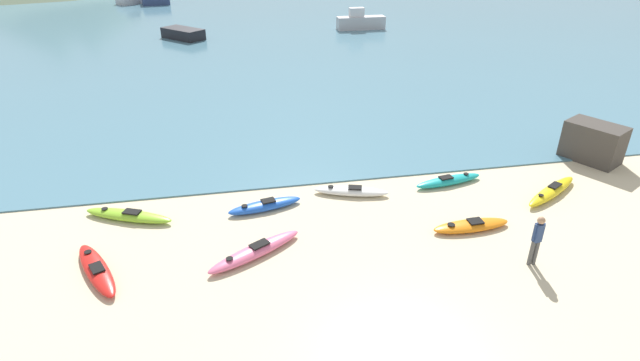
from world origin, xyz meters
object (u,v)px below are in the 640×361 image
object	(u,v)px
moored_boat_0	(156,0)
shoreline_rock	(593,142)
kayak_on_sand_0	(449,181)
kayak_on_sand_2	(351,191)
kayak_on_sand_7	(265,205)
moored_boat_3	(183,34)
person_near_foreground	(537,238)
kayak_on_sand_4	(471,225)
kayak_on_sand_3	(255,251)
kayak_on_sand_6	(128,215)
moored_boat_1	(360,22)
kayak_on_sand_5	(97,269)
kayak_on_sand_1	(552,191)

from	to	relation	value
moored_boat_0	shoreline_rock	size ratio (longest dim) A/B	1.50
kayak_on_sand_0	kayak_on_sand_2	world-z (taller)	kayak_on_sand_0
kayak_on_sand_7	moored_boat_3	size ratio (longest dim) A/B	0.70
kayak_on_sand_0	moored_boat_0	bearing A→B (deg)	107.67
person_near_foreground	shoreline_rock	bearing A→B (deg)	43.59
kayak_on_sand_4	kayak_on_sand_3	bearing A→B (deg)	-179.12
kayak_on_sand_2	person_near_foreground	distance (m)	7.17
kayak_on_sand_7	moored_boat_0	bearing A→B (deg)	99.60
kayak_on_sand_0	kayak_on_sand_6	world-z (taller)	kayak_on_sand_6
kayak_on_sand_4	moored_boat_1	distance (m)	35.64
kayak_on_sand_6	moored_boat_0	xyz separation A→B (m)	(-3.93, 52.42, 0.48)
kayak_on_sand_0	kayak_on_sand_7	size ratio (longest dim) A/B	1.06
moored_boat_0	kayak_on_sand_6	bearing A→B (deg)	-85.71
kayak_on_sand_7	moored_boat_1	world-z (taller)	moored_boat_1
kayak_on_sand_2	kayak_on_sand_3	distance (m)	5.26
kayak_on_sand_0	kayak_on_sand_4	size ratio (longest dim) A/B	1.08
kayak_on_sand_5	person_near_foreground	xyz separation A→B (m)	(13.53, -2.11, 0.86)
moored_boat_3	kayak_on_sand_6	bearing A→B (deg)	-90.86
kayak_on_sand_7	person_near_foreground	xyz separation A→B (m)	(8.04, -5.00, 0.85)
moored_boat_1	moored_boat_3	bearing A→B (deg)	-176.05
kayak_on_sand_5	kayak_on_sand_7	xyz separation A→B (m)	(5.49, 2.89, 0.01)
kayak_on_sand_1	kayak_on_sand_3	size ratio (longest dim) A/B	0.98
kayak_on_sand_2	shoreline_rock	bearing A→B (deg)	5.52
kayak_on_sand_7	kayak_on_sand_0	bearing A→B (deg)	4.42
kayak_on_sand_3	kayak_on_sand_2	bearing A→B (deg)	39.47
kayak_on_sand_4	moored_boat_1	world-z (taller)	moored_boat_1
kayak_on_sand_0	kayak_on_sand_6	size ratio (longest dim) A/B	0.91
kayak_on_sand_0	moored_boat_0	distance (m)	54.63
kayak_on_sand_7	kayak_on_sand_4	bearing A→B (deg)	-21.25
kayak_on_sand_1	kayak_on_sand_3	distance (m)	12.04
kayak_on_sand_0	kayak_on_sand_5	xyz separation A→B (m)	(-13.17, -3.48, -0.01)
kayak_on_sand_6	person_near_foreground	distance (m)	14.05
kayak_on_sand_4	kayak_on_sand_5	world-z (taller)	kayak_on_sand_5
kayak_on_sand_0	shoreline_rock	xyz separation A→B (m)	(7.28, 1.00, 0.70)
kayak_on_sand_3	kayak_on_sand_6	world-z (taller)	kayak_on_sand_3
kayak_on_sand_4	kayak_on_sand_5	distance (m)	12.55
kayak_on_sand_4	kayak_on_sand_0	bearing A→B (deg)	79.56
kayak_on_sand_3	kayak_on_sand_4	world-z (taller)	kayak_on_sand_3
kayak_on_sand_5	kayak_on_sand_7	distance (m)	6.20
moored_boat_1	kayak_on_sand_1	bearing A→B (deg)	-91.82
kayak_on_sand_5	moored_boat_3	distance (m)	34.23
shoreline_rock	kayak_on_sand_7	bearing A→B (deg)	-173.94
moored_boat_3	moored_boat_1	bearing A→B (deg)	3.95
person_near_foreground	moored_boat_0	bearing A→B (deg)	106.38
kayak_on_sand_0	moored_boat_1	size ratio (longest dim) A/B	0.66
kayak_on_sand_4	kayak_on_sand_7	xyz separation A→B (m)	(-7.06, 2.75, 0.02)
shoreline_rock	moored_boat_1	bearing A→B (deg)	94.75
kayak_on_sand_4	person_near_foreground	distance (m)	2.60
person_near_foreground	moored_boat_3	size ratio (longest dim) A/B	0.42
kayak_on_sand_2	kayak_on_sand_7	bearing A→B (deg)	-172.16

